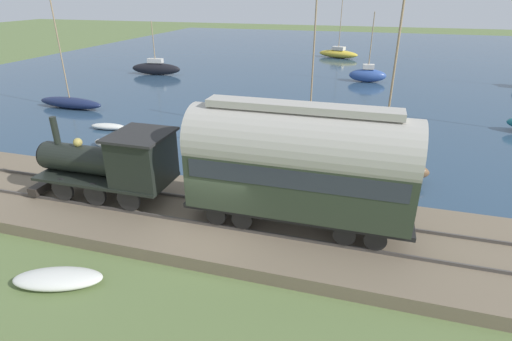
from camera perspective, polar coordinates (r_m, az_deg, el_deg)
The scene contains 16 objects.
ground_plane at distance 15.22m, azimuth -5.54°, elevation -9.72°, with size 200.00×200.00×0.00m, color #607542.
harbor_water at distance 56.58m, azimuth 11.55°, elevation 15.29°, with size 80.00×80.00×0.01m.
rail_embankment at distance 15.80m, azimuth -4.35°, elevation -7.19°, with size 5.76×56.00×0.61m.
steam_locomotive at distance 16.95m, azimuth -19.39°, elevation 1.27°, with size 2.35×6.16×3.24m.
passenger_coach at distance 13.83m, azimuth 6.14°, elevation 1.18°, with size 2.42×8.03×4.53m.
sailboat_red at distance 25.33m, azimuth 7.63°, elevation 6.21°, with size 3.75×5.71×9.28m.
sailboat_black at distance 46.26m, azimuth -14.10°, elevation 14.00°, with size 1.70×5.60×5.54m.
sailboat_blue at distance 42.76m, azimuth 15.66°, elevation 13.05°, with size 1.59×3.74×6.63m.
sailboat_brown at distance 20.38m, azimuth 17.38°, elevation 0.54°, with size 1.13×4.49×8.80m.
sailboat_yellow at distance 57.91m, azimuth 11.66°, elevation 16.08°, with size 3.16×5.76×7.63m.
sailboat_navy at distance 34.85m, azimuth -25.00°, elevation 8.84°, with size 1.34×5.69×8.12m.
rowboat_mid_harbor at distance 20.63m, azimuth -5.00°, elevation 0.74°, with size 1.87×3.07×0.50m.
rowboat_off_pier at distance 25.09m, azimuth -20.39°, elevation 3.59°, with size 1.52×2.31×0.47m.
rowboat_near_shore at distance 28.47m, azimuth -20.35°, elevation 5.92°, with size 0.99×2.49×0.40m.
rowboat_far_out at distance 23.38m, azimuth -14.19°, elevation 2.85°, with size 2.49×2.22×0.41m.
beached_dinghy at distance 14.42m, azimuth -26.43°, elevation -13.67°, with size 1.88×3.00×0.44m.
Camera 1 is at (-11.62, -4.91, 8.51)m, focal length 28.00 mm.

